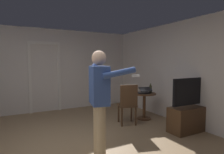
% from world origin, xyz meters
% --- Properties ---
extents(wall_back, '(6.25, 0.12, 2.53)m').
position_xyz_m(wall_back, '(0.00, 3.23, 1.27)').
color(wall_back, silver).
rests_on(wall_back, ground_plane).
extents(wall_right, '(0.12, 6.58, 2.53)m').
position_xyz_m(wall_right, '(3.06, 0.00, 1.27)').
color(wall_right, silver).
rests_on(wall_right, ground_plane).
extents(doorway_frame, '(0.93, 0.08, 2.13)m').
position_xyz_m(doorway_frame, '(0.21, 3.15, 1.22)').
color(doorway_frame, white).
rests_on(doorway_frame, ground_plane).
extents(tv_flatscreen, '(1.01, 0.40, 1.18)m').
position_xyz_m(tv_flatscreen, '(2.70, -0.09, 0.36)').
color(tv_flatscreen, '#4C331E').
rests_on(tv_flatscreen, ground_plane).
extents(side_table, '(0.61, 0.61, 0.70)m').
position_xyz_m(side_table, '(2.40, 1.10, 0.47)').
color(side_table, brown).
rests_on(side_table, ground_plane).
extents(laptop, '(0.39, 0.39, 0.17)m').
position_xyz_m(laptop, '(2.36, 1.06, 0.75)').
color(laptop, black).
rests_on(laptop, side_table).
extents(bottle_on_table, '(0.06, 0.06, 0.26)m').
position_xyz_m(bottle_on_table, '(2.54, 1.02, 0.81)').
color(bottle_on_table, '#3B3C1F').
rests_on(bottle_on_table, side_table).
extents(wooden_chair, '(0.52, 0.52, 0.99)m').
position_xyz_m(wooden_chair, '(1.75, 0.91, 0.54)').
color(wooden_chair, '#4C331E').
rests_on(wooden_chair, ground_plane).
extents(person_blue_shirt, '(0.68, 0.70, 1.71)m').
position_xyz_m(person_blue_shirt, '(0.52, -0.17, 0.99)').
color(person_blue_shirt, tan).
rests_on(person_blue_shirt, ground_plane).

